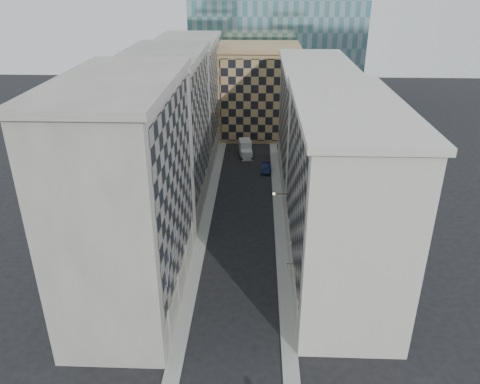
# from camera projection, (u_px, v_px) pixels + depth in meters

# --- Properties ---
(ground) EXTENTS (260.00, 260.00, 0.00)m
(ground) POSITION_uv_depth(u_px,v_px,m) (232.00, 371.00, 41.70)
(ground) COLOR black
(ground) RESTS_ON ground
(sidewalk_west) EXTENTS (1.50, 100.00, 0.15)m
(sidewalk_west) POSITION_uv_depth(u_px,v_px,m) (208.00, 213.00, 68.96)
(sidewalk_west) COLOR gray
(sidewalk_west) RESTS_ON ground
(sidewalk_east) EXTENTS (1.50, 100.00, 0.15)m
(sidewalk_east) POSITION_uv_depth(u_px,v_px,m) (279.00, 214.00, 68.60)
(sidewalk_east) COLOR gray
(sidewalk_east) RESTS_ON ground
(bldg_left_a) EXTENTS (10.80, 22.80, 23.70)m
(bldg_left_a) POSITION_uv_depth(u_px,v_px,m) (129.00, 196.00, 46.97)
(bldg_left_a) COLOR gray
(bldg_left_a) RESTS_ON ground
(bldg_left_b) EXTENTS (10.80, 22.80, 22.70)m
(bldg_left_b) POSITION_uv_depth(u_px,v_px,m) (168.00, 133.00, 67.07)
(bldg_left_b) COLOR gray
(bldg_left_b) RESTS_ON ground
(bldg_left_c) EXTENTS (10.80, 22.80, 21.70)m
(bldg_left_c) POSITION_uv_depth(u_px,v_px,m) (189.00, 99.00, 87.16)
(bldg_left_c) COLOR gray
(bldg_left_c) RESTS_ON ground
(bldg_right_a) EXTENTS (10.80, 26.80, 20.70)m
(bldg_right_a) POSITION_uv_depth(u_px,v_px,m) (339.00, 196.00, 50.47)
(bldg_right_a) COLOR beige
(bldg_right_a) RESTS_ON ground
(bldg_right_b) EXTENTS (10.80, 28.80, 19.70)m
(bldg_right_b) POSITION_uv_depth(u_px,v_px,m) (313.00, 126.00, 75.07)
(bldg_right_b) COLOR beige
(bldg_right_b) RESTS_ON ground
(tan_block) EXTENTS (16.80, 14.80, 18.80)m
(tan_block) POSITION_uv_depth(u_px,v_px,m) (258.00, 91.00, 98.96)
(tan_block) COLOR #A78258
(tan_block) RESTS_ON ground
(flagpoles_left) EXTENTS (0.10, 6.33, 2.33)m
(flagpoles_left) POSITION_uv_depth(u_px,v_px,m) (172.00, 257.00, 43.91)
(flagpoles_left) COLOR gray
(flagpoles_left) RESTS_ON ground
(bracket_lamp) EXTENTS (1.98, 0.36, 0.36)m
(bracket_lamp) POSITION_uv_depth(u_px,v_px,m) (275.00, 194.00, 60.59)
(bracket_lamp) COLOR black
(bracket_lamp) RESTS_ON ground
(box_truck) EXTENTS (2.88, 5.57, 2.92)m
(box_truck) POSITION_uv_depth(u_px,v_px,m) (245.00, 149.00, 90.08)
(box_truck) COLOR #BCBCBC
(box_truck) RESTS_ON ground
(dark_car) EXTENTS (1.67, 4.53, 1.48)m
(dark_car) POSITION_uv_depth(u_px,v_px,m) (266.00, 167.00, 83.15)
(dark_car) COLOR #0F1838
(dark_car) RESTS_ON ground
(shop_sign) EXTENTS (0.73, 0.64, 0.72)m
(shop_sign) POSITION_uv_depth(u_px,v_px,m) (288.00, 266.00, 49.80)
(shop_sign) COLOR black
(shop_sign) RESTS_ON ground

